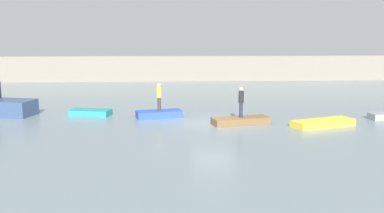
{
  "coord_description": "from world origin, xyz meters",
  "views": [
    {
      "loc": [
        -2.68,
        -26.79,
        5.52
      ],
      "look_at": [
        -1.22,
        1.1,
        0.92
      ],
      "focal_mm": 42.19,
      "sensor_mm": 36.0,
      "label": 1
    }
  ],
  "objects_px": {
    "rowboat_yellow": "(323,123)",
    "person_dark_shirt": "(241,100)",
    "rowboat_brown": "(241,121)",
    "person_yellow_shirt": "(159,95)",
    "rowboat_teal": "(90,112)",
    "rowboat_blue": "(159,114)"
  },
  "relations": [
    {
      "from": "rowboat_yellow",
      "to": "person_dark_shirt",
      "type": "bearing_deg",
      "value": 148.94
    },
    {
      "from": "rowboat_brown",
      "to": "rowboat_yellow",
      "type": "height_order",
      "value": "rowboat_brown"
    },
    {
      "from": "rowboat_brown",
      "to": "person_yellow_shirt",
      "type": "height_order",
      "value": "person_yellow_shirt"
    },
    {
      "from": "rowboat_teal",
      "to": "person_yellow_shirt",
      "type": "distance_m",
      "value": 4.89
    },
    {
      "from": "rowboat_teal",
      "to": "rowboat_blue",
      "type": "distance_m",
      "value": 4.73
    },
    {
      "from": "rowboat_teal",
      "to": "rowboat_blue",
      "type": "xyz_separation_m",
      "value": [
        4.64,
        -0.93,
        0.02
      ]
    },
    {
      "from": "rowboat_yellow",
      "to": "person_yellow_shirt",
      "type": "bearing_deg",
      "value": 140.12
    },
    {
      "from": "rowboat_yellow",
      "to": "rowboat_blue",
      "type": "bearing_deg",
      "value": 140.12
    },
    {
      "from": "rowboat_brown",
      "to": "person_dark_shirt",
      "type": "distance_m",
      "value": 1.26
    },
    {
      "from": "person_yellow_shirt",
      "to": "rowboat_brown",
      "type": "bearing_deg",
      "value": -26.05
    },
    {
      "from": "person_yellow_shirt",
      "to": "person_dark_shirt",
      "type": "bearing_deg",
      "value": -26.05
    },
    {
      "from": "rowboat_yellow",
      "to": "person_yellow_shirt",
      "type": "relative_size",
      "value": 2.18
    },
    {
      "from": "rowboat_teal",
      "to": "person_dark_shirt",
      "type": "xyz_separation_m",
      "value": [
        9.64,
        -3.38,
        1.26
      ]
    },
    {
      "from": "rowboat_blue",
      "to": "rowboat_brown",
      "type": "distance_m",
      "value": 5.57
    },
    {
      "from": "rowboat_teal",
      "to": "person_dark_shirt",
      "type": "bearing_deg",
      "value": -6.55
    },
    {
      "from": "person_dark_shirt",
      "to": "person_yellow_shirt",
      "type": "xyz_separation_m",
      "value": [
        -5.0,
        2.45,
        -0.01
      ]
    },
    {
      "from": "person_dark_shirt",
      "to": "rowboat_teal",
      "type": "bearing_deg",
      "value": 160.69
    },
    {
      "from": "rowboat_teal",
      "to": "rowboat_blue",
      "type": "bearing_deg",
      "value": 1.39
    },
    {
      "from": "rowboat_teal",
      "to": "rowboat_yellow",
      "type": "height_order",
      "value": "rowboat_teal"
    },
    {
      "from": "rowboat_brown",
      "to": "person_yellow_shirt",
      "type": "bearing_deg",
      "value": 139.97
    },
    {
      "from": "rowboat_teal",
      "to": "person_dark_shirt",
      "type": "relative_size",
      "value": 1.44
    },
    {
      "from": "rowboat_teal",
      "to": "rowboat_yellow",
      "type": "relative_size",
      "value": 0.68
    }
  ]
}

